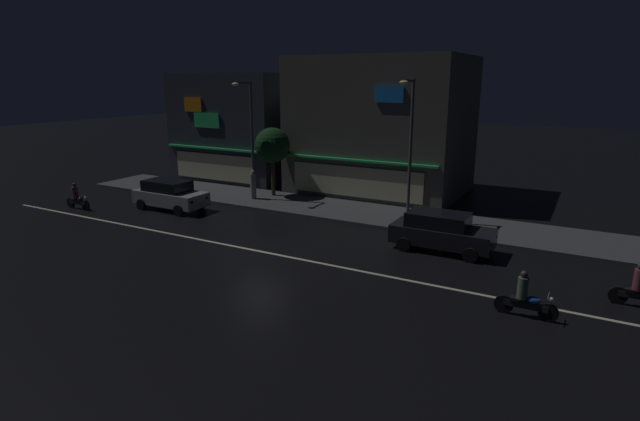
% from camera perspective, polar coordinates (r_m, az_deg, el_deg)
% --- Properties ---
extents(ground_plane, '(140.00, 140.00, 0.00)m').
position_cam_1_polar(ground_plane, '(21.89, -7.05, -4.62)').
color(ground_plane, black).
extents(lane_divider_stripe, '(34.03, 0.16, 0.01)m').
position_cam_1_polar(lane_divider_stripe, '(21.89, -7.05, -4.61)').
color(lane_divider_stripe, beige).
rests_on(lane_divider_stripe, ground).
extents(sidewalk_far, '(35.83, 4.22, 0.14)m').
position_cam_1_polar(sidewalk_far, '(28.26, 2.18, 0.09)').
color(sidewalk_far, '#424447').
rests_on(sidewalk_far, ground).
extents(storefront_left_block, '(10.49, 8.25, 8.60)m').
position_cam_1_polar(storefront_left_block, '(33.09, 7.11, 9.59)').
color(storefront_left_block, '#56514C').
rests_on(storefront_left_block, ground).
extents(storefront_center_block, '(8.55, 8.30, 7.62)m').
position_cam_1_polar(storefront_center_block, '(38.44, -8.14, 9.53)').
color(storefront_center_block, '#2D333D').
rests_on(storefront_center_block, ground).
extents(streetlamp_west, '(0.44, 1.64, 6.98)m').
position_cam_1_polar(streetlamp_west, '(30.10, -8.02, 8.99)').
color(streetlamp_west, '#47494C').
rests_on(streetlamp_west, sidewalk_far).
extents(streetlamp_mid, '(0.44, 1.64, 7.11)m').
position_cam_1_polar(streetlamp_mid, '(25.42, 10.18, 8.01)').
color(streetlamp_mid, '#47494C').
rests_on(streetlamp_mid, sidewalk_far).
extents(pedestrian_on_sidewalk, '(0.35, 0.35, 1.76)m').
position_cam_1_polar(pedestrian_on_sidewalk, '(30.68, -7.62, 2.85)').
color(pedestrian_on_sidewalk, gray).
rests_on(pedestrian_on_sidewalk, sidewalk_far).
extents(street_tree, '(2.16, 2.16, 4.23)m').
position_cam_1_polar(street_tree, '(31.06, -5.45, 7.38)').
color(street_tree, '#473323').
rests_on(street_tree, sidewalk_far).
extents(parked_car_near_kerb, '(4.30, 1.98, 1.67)m').
position_cam_1_polar(parked_car_near_kerb, '(29.67, -16.76, 1.77)').
color(parked_car_near_kerb, '#9EA0A5').
rests_on(parked_car_near_kerb, ground).
extents(parked_car_trailing, '(4.30, 1.98, 1.67)m').
position_cam_1_polar(parked_car_trailing, '(22.21, 13.64, -2.30)').
color(parked_car_trailing, black).
rests_on(parked_car_trailing, ground).
extents(motorcycle_following, '(1.90, 0.60, 1.52)m').
position_cam_1_polar(motorcycle_following, '(17.02, 22.33, -9.22)').
color(motorcycle_following, black).
rests_on(motorcycle_following, ground).
extents(motorcycle_opposite_lane, '(1.90, 0.60, 1.52)m').
position_cam_1_polar(motorcycle_opposite_lane, '(31.70, -25.97, 1.26)').
color(motorcycle_opposite_lane, black).
rests_on(motorcycle_opposite_lane, ground).
extents(traffic_cone, '(0.36, 0.36, 0.55)m').
position_cam_1_polar(traffic_cone, '(23.49, 13.79, -2.88)').
color(traffic_cone, orange).
rests_on(traffic_cone, ground).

